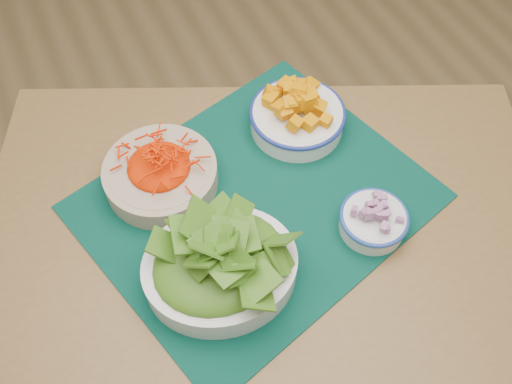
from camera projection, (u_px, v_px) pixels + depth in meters
ground at (243, 278)px, 1.82m from camera, size 4.00×4.00×0.00m
table at (265, 254)px, 1.16m from camera, size 1.27×1.09×0.75m
placemat at (256, 201)px, 1.09m from camera, size 0.72×0.64×0.00m
carrot_bowl at (160, 171)px, 1.08m from camera, size 0.28×0.28×0.08m
squash_bowl at (298, 112)px, 1.15m from camera, size 0.24×0.24×0.10m
lettuce_bowl at (220, 261)px, 0.95m from camera, size 0.30×0.27×0.13m
onion_bowl at (374, 219)px, 1.03m from camera, size 0.15×0.15×0.06m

